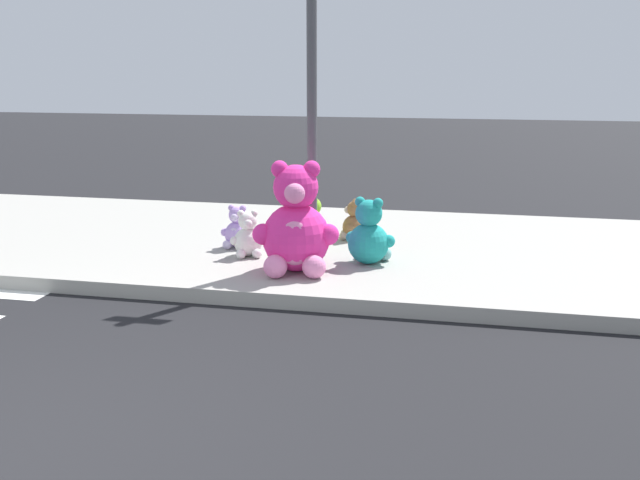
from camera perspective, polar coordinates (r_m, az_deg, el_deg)
The scene contains 8 objects.
sidewalk at distance 9.29m, azimuth -5.49°, elevation -0.26°, with size 28.00×4.40×0.15m, color #9E9B93.
sign_pole at distance 8.00m, azimuth -0.63°, elevation 10.48°, with size 0.56×0.11×3.20m.
plush_pink_large at distance 7.61m, azimuth -1.87°, elevation 0.93°, with size 0.88×0.81×1.16m.
plush_white at distance 8.33m, azimuth -5.58°, elevation 0.17°, with size 0.39×0.38×0.53m.
plush_brown at distance 9.13m, azimuth 2.60°, elevation 1.30°, with size 0.34×0.38×0.49m.
plush_teal at distance 7.99m, azimuth 3.81°, elevation 0.24°, with size 0.55×0.51×0.73m.
plush_lime at distance 9.08m, azimuth -0.68°, elevation 1.39°, with size 0.39×0.38×0.55m.
plush_lavender at distance 8.74m, azimuth -6.40°, elevation 0.73°, with size 0.39×0.35×0.51m.
Camera 1 is at (2.82, -3.39, 2.23)m, focal length 41.46 mm.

